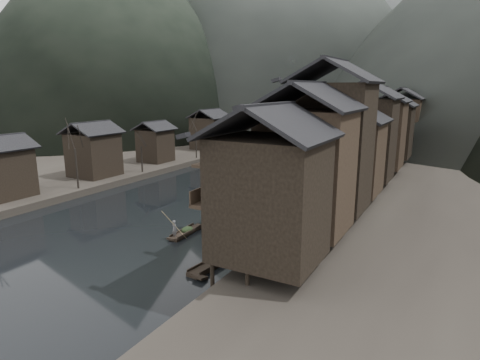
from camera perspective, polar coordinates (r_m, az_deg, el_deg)
The scene contains 12 objects.
water at distance 44.82m, azimuth -11.96°, elevation -5.72°, with size 300.00×300.00×0.00m, color black.
left_bank at distance 96.62m, azimuth -12.16°, elevation 4.66°, with size 40.00×200.00×1.20m, color #2D2823.
stilt_houses at distance 52.09m, azimuth 16.96°, elevation 6.84°, with size 9.00×67.60×17.01m.
left_houses at distance 71.70m, azimuth -14.06°, elevation 5.82°, with size 8.10×53.20×8.73m.
bare_trees at distance 69.84m, azimuth -11.54°, elevation 6.62°, with size 3.90×59.99×7.80m.
moored_sampans at distance 54.53m, azimuth 10.79°, elevation -2.06°, with size 3.10×55.35×0.47m.
midriver_boats at distance 85.07m, azimuth 9.97°, elevation 3.37°, with size 9.50×37.41×0.45m.
stone_bridge at distance 107.89m, azimuth 14.01°, elevation 7.82°, with size 40.00×6.00×9.00m.
hero_sampan at distance 40.33m, azimuth -7.70°, elevation -7.38°, with size 1.18×4.82×0.43m.
cargo_heap at distance 40.30m, azimuth -7.53°, elevation -6.56°, with size 1.05×1.38×0.63m, color black.
boatman at distance 38.76m, azimuth -9.32°, elevation -6.56°, with size 0.64×0.42×1.74m, color #5F5F61.
bamboo_pole at distance 37.84m, azimuth -9.23°, elevation -2.86°, with size 0.06×0.06×4.35m, color #8C7A51.
Camera 1 is at (28.31, -31.72, 14.18)m, focal length 30.00 mm.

